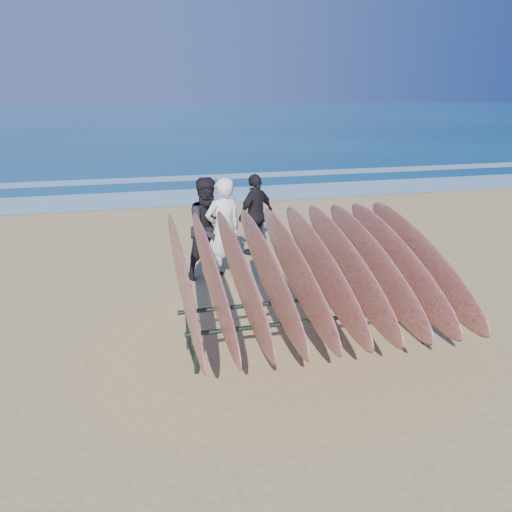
# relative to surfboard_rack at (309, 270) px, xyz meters

# --- Properties ---
(ground) EXTENTS (120.00, 120.00, 0.00)m
(ground) POSITION_rel_surfboard_rack_xyz_m (-0.42, 0.17, -1.03)
(ground) COLOR tan
(ground) RESTS_ON ground
(ocean) EXTENTS (160.00, 160.00, 0.00)m
(ocean) POSITION_rel_surfboard_rack_xyz_m (-0.42, 55.17, -1.02)
(ocean) COLOR navy
(ocean) RESTS_ON ground
(foam_near) EXTENTS (160.00, 160.00, 0.00)m
(foam_near) POSITION_rel_surfboard_rack_xyz_m (-0.42, 10.17, -1.02)
(foam_near) COLOR white
(foam_near) RESTS_ON ground
(foam_far) EXTENTS (160.00, 160.00, 0.00)m
(foam_far) POSITION_rel_surfboard_rack_xyz_m (-0.42, 13.67, -1.02)
(foam_far) COLOR white
(foam_far) RESTS_ON ground
(surfboard_rack) EXTENTS (3.20, 3.08, 1.75)m
(surfboard_rack) POSITION_rel_surfboard_rack_xyz_m (0.00, 0.00, 0.00)
(surfboard_rack) COLOR black
(surfboard_rack) RESTS_ON ground
(person_white) EXTENTS (0.73, 0.58, 1.77)m
(person_white) POSITION_rel_surfboard_rack_xyz_m (-0.52, 2.71, -0.14)
(person_white) COLOR silver
(person_white) RESTS_ON ground
(person_dark_a) EXTENTS (1.03, 0.93, 1.75)m
(person_dark_a) POSITION_rel_surfboard_rack_xyz_m (-0.72, 2.93, -0.15)
(person_dark_a) COLOR black
(person_dark_a) RESTS_ON ground
(person_dark_b) EXTENTS (0.99, 0.85, 1.59)m
(person_dark_b) POSITION_rel_surfboard_rack_xyz_m (0.40, 4.05, -0.23)
(person_dark_b) COLOR black
(person_dark_b) RESTS_ON ground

